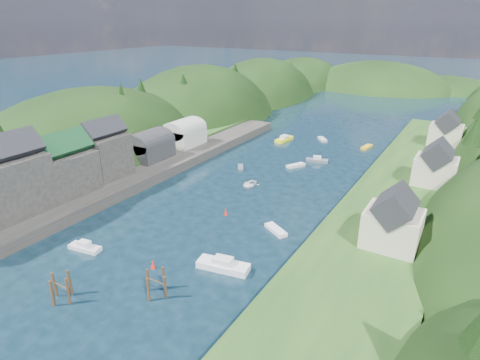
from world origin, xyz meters
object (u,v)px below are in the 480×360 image
Objects in this scene: piling_cluster_near at (61,290)px; channel_buoy_near at (153,265)px; channel_buoy_far at (226,212)px; piling_cluster_far at (156,285)px.

piling_cluster_near reaches higher than channel_buoy_near.
channel_buoy_near is 1.00× the size of channel_buoy_far.
channel_buoy_far is at bearing 90.75° from channel_buoy_near.
piling_cluster_near is 11.26m from channel_buoy_near.
channel_buoy_far is at bearing 81.10° from piling_cluster_near.
channel_buoy_near is at bearing 137.47° from piling_cluster_far.
piling_cluster_far is 3.23× the size of channel_buoy_far.
piling_cluster_near is at bearing -114.38° from channel_buoy_near.
piling_cluster_far is at bearing -42.53° from channel_buoy_near.
channel_buoy_far is (-4.29, 21.61, -0.73)m from piling_cluster_far.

